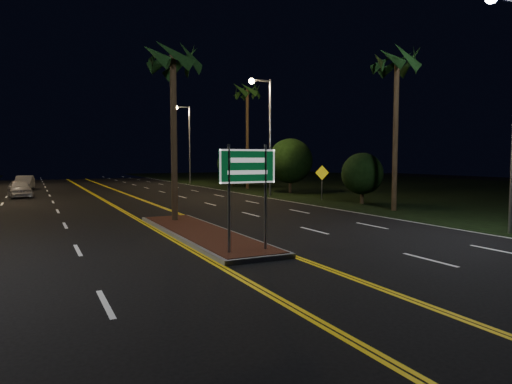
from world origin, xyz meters
TOP-DOWN VIEW (x-y plane):
  - ground at (0.00, 0.00)m, footprint 120.00×120.00m
  - grass_right at (30.00, 25.00)m, footprint 40.00×110.00m
  - median_island at (0.00, 7.00)m, footprint 2.25×10.25m
  - highway_sign at (0.00, 2.80)m, footprint 1.80×0.08m
  - streetlight_right_near at (10.61, 2.00)m, footprint 1.91×0.44m
  - streetlight_right_mid at (10.61, 22.00)m, footprint 1.91×0.44m
  - streetlight_right_far at (10.61, 42.00)m, footprint 1.91×0.44m
  - palm_median at (0.00, 10.50)m, footprint 2.40×2.40m
  - palm_right_near at (12.50, 10.00)m, footprint 2.40×2.40m
  - palm_right_far at (12.80, 30.00)m, footprint 2.40×2.40m
  - shrub_near at (13.50, 14.00)m, footprint 2.70×2.70m
  - shrub_mid at (14.00, 24.00)m, footprint 3.78×3.78m
  - shrub_far at (13.80, 36.00)m, footprint 3.24×3.24m
  - car_near at (-6.58, 29.29)m, footprint 2.45×4.76m
  - car_far at (-6.34, 38.65)m, footprint 2.48×4.79m
  - warning_sign at (12.61, 17.26)m, footprint 1.01×0.19m

SIDE VIEW (x-z plane):
  - ground at x=0.00m, z-range 0.00..0.00m
  - grass_right at x=30.00m, z-range 0.00..0.01m
  - median_island at x=0.00m, z-range 0.00..0.17m
  - car_near at x=-6.58m, z-range 0.00..1.52m
  - car_far at x=-6.34m, z-range 0.00..1.53m
  - warning_sign at x=12.61m, z-range 0.36..2.80m
  - shrub_near at x=13.50m, z-range 0.30..3.60m
  - shrub_far at x=13.80m, z-range 0.36..4.32m
  - highway_sign at x=0.00m, z-range 0.80..4.00m
  - shrub_mid at x=14.00m, z-range 0.42..5.04m
  - streetlight_right_near at x=10.61m, z-range 1.16..10.16m
  - streetlight_right_mid at x=10.61m, z-range 1.16..10.16m
  - streetlight_right_far at x=10.61m, z-range 1.16..10.16m
  - palm_median at x=0.00m, z-range 3.13..11.43m
  - palm_right_near at x=12.50m, z-range 3.56..12.86m
  - palm_right_far at x=12.80m, z-range 3.99..14.29m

